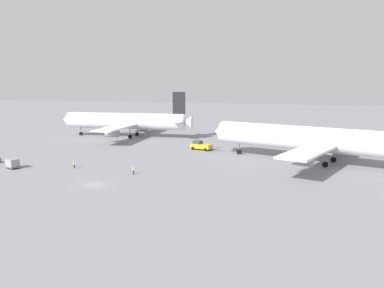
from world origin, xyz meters
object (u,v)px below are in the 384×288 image
at_px(airliner_at_gate_left, 126,121).
at_px(ground_crew_ramp_agent_by_cones, 74,164).
at_px(airliner_being_pushed, 317,140).
at_px(jet_bridge, 135,119).
at_px(traffic_cone_wingtip_starboard, 190,152).
at_px(gse_container_dolly_flat, 12,163).
at_px(ground_crew_marshaller_foreground, 133,170).
at_px(pushback_tug, 201,146).

height_order(airliner_at_gate_left, ground_crew_ramp_agent_by_cones, airliner_at_gate_left).
bearing_deg(airliner_being_pushed, jet_bridge, 146.20).
bearing_deg(traffic_cone_wingtip_starboard, airliner_at_gate_left, 142.48).
relative_size(airliner_at_gate_left, gse_container_dolly_flat, 13.07).
xyz_separation_m(airliner_being_pushed, ground_crew_ramp_agent_by_cones, (-51.90, -22.22, -4.85)).
relative_size(gse_container_dolly_flat, ground_crew_marshaller_foreground, 2.21).
height_order(gse_container_dolly_flat, traffic_cone_wingtip_starboard, gse_container_dolly_flat).
bearing_deg(airliner_at_gate_left, ground_crew_ramp_agent_by_cones, -75.76).
bearing_deg(ground_crew_ramp_agent_by_cones, traffic_cone_wingtip_starboard, 53.21).
relative_size(airliner_at_gate_left, pushback_tug, 5.28).
height_order(airliner_at_gate_left, jet_bridge, airliner_at_gate_left).
bearing_deg(ground_crew_ramp_agent_by_cones, jet_bridge, 105.21).
bearing_deg(traffic_cone_wingtip_starboard, ground_crew_marshaller_foreground, -97.58).
height_order(airliner_being_pushed, pushback_tug, airliner_being_pushed).
bearing_deg(pushback_tug, airliner_being_pushed, -17.11).
relative_size(airliner_being_pushed, gse_container_dolly_flat, 14.69).
xyz_separation_m(gse_container_dolly_flat, jet_bridge, (-5.96, 74.18, 3.23)).
bearing_deg(pushback_tug, ground_crew_marshaller_foreground, -98.34).
xyz_separation_m(gse_container_dolly_flat, ground_crew_ramp_agent_by_cones, (12.98, 4.53, -0.35)).
bearing_deg(airliner_at_gate_left, ground_crew_marshaller_foreground, -61.27).
bearing_deg(airliner_being_pushed, airliner_at_gate_left, 156.90).
distance_m(ground_crew_marshaller_foreground, ground_crew_ramp_agent_by_cones, 15.52).
height_order(pushback_tug, traffic_cone_wingtip_starboard, pushback_tug).
relative_size(pushback_tug, ground_crew_ramp_agent_by_cones, 5.86).
relative_size(airliner_being_pushed, ground_crew_marshaller_foreground, 32.41).
bearing_deg(airliner_being_pushed, ground_crew_marshaller_foreground, -146.99).
bearing_deg(airliner_at_gate_left, pushback_tug, -28.37).
xyz_separation_m(airliner_at_gate_left, ground_crew_marshaller_foreground, (28.07, -51.20, -4.70)).
relative_size(pushback_tug, jet_bridge, 0.55).
bearing_deg(ground_crew_ramp_agent_by_cones, pushback_tug, 57.51).
relative_size(gse_container_dolly_flat, ground_crew_ramp_agent_by_cones, 2.37).
xyz_separation_m(airliner_at_gate_left, gse_container_dolly_flat, (-0.36, -54.26, -4.41)).
distance_m(ground_crew_ramp_agent_by_cones, jet_bridge, 72.27).
height_order(ground_crew_marshaller_foreground, ground_crew_ramp_agent_by_cones, ground_crew_marshaller_foreground).
xyz_separation_m(ground_crew_ramp_agent_by_cones, jet_bridge, (-18.94, 69.65, 3.59)).
bearing_deg(airliner_at_gate_left, jet_bridge, 107.61).
relative_size(airliner_being_pushed, traffic_cone_wingtip_starboard, 91.97).
bearing_deg(airliner_being_pushed, ground_crew_ramp_agent_by_cones, -156.82).
bearing_deg(ground_crew_marshaller_foreground, pushback_tug, 81.66).
distance_m(ground_crew_marshaller_foreground, jet_bridge, 79.07).
bearing_deg(jet_bridge, gse_container_dolly_flat, -85.41).
height_order(pushback_tug, ground_crew_ramp_agent_by_cones, pushback_tug).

